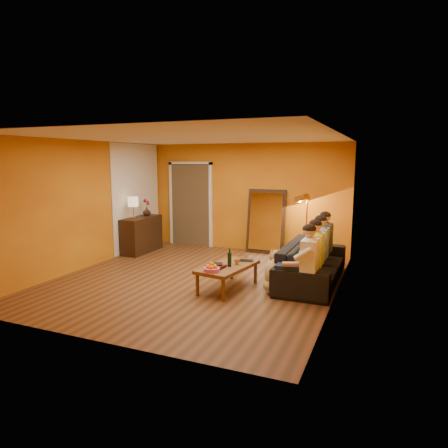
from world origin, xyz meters
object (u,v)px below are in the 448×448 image
at_px(sideboard, 142,234).
at_px(sofa, 312,263).
at_px(mirror_frame, 266,221).
at_px(table_lamp, 133,208).
at_px(person_mid_right, 321,248).
at_px(wine_bottle, 229,257).
at_px(coffee_table, 228,277).
at_px(floor_lamp, 306,229).
at_px(person_far_left, 309,263).
at_px(person_mid_left, 316,255).
at_px(laptop, 245,261).
at_px(person_far_right, 325,243).
at_px(vase, 147,212).
at_px(dog, 276,271).
at_px(tumbler, 237,262).

xyz_separation_m(sideboard, sofa, (4.24, -0.83, -0.07)).
xyz_separation_m(mirror_frame, sofa, (1.45, -1.91, -0.41)).
height_order(table_lamp, person_mid_right, table_lamp).
xyz_separation_m(person_mid_right, wine_bottle, (-1.34, -1.14, -0.03)).
distance_m(mirror_frame, coffee_table, 2.95).
relative_size(floor_lamp, person_far_left, 1.18).
height_order(person_mid_left, laptop, person_mid_left).
distance_m(person_far_right, vase, 4.40).
distance_m(floor_lamp, dog, 2.30).
bearing_deg(floor_lamp, table_lamp, -141.64).
distance_m(table_lamp, sofa, 4.34).
bearing_deg(person_far_left, mirror_frame, 118.53).
bearing_deg(person_mid_right, person_far_left, -90.00).
relative_size(coffee_table, person_far_left, 1.00).
xyz_separation_m(dog, person_far_right, (0.60, 1.44, 0.25)).
relative_size(person_far_right, wine_bottle, 3.94).
bearing_deg(person_mid_left, tumbler, -161.80).
relative_size(person_mid_left, vase, 6.01).
height_order(person_mid_left, tumbler, person_mid_left).
distance_m(table_lamp, laptop, 3.43).
distance_m(floor_lamp, wine_bottle, 2.65).
xyz_separation_m(floor_lamp, vase, (-3.84, -0.40, 0.23)).
height_order(table_lamp, coffee_table, table_lamp).
bearing_deg(sofa, mirror_frame, 37.26).
distance_m(person_far_left, person_mid_right, 1.10).
xyz_separation_m(mirror_frame, person_far_left, (1.58, -2.91, -0.15)).
relative_size(coffee_table, person_mid_right, 1.00).
xyz_separation_m(mirror_frame, dog, (0.98, -2.69, -0.40)).
bearing_deg(vase, person_mid_right, -12.59).
height_order(person_far_left, person_mid_right, same).
distance_m(sideboard, table_lamp, 0.74).
height_order(table_lamp, vase, table_lamp).
xyz_separation_m(table_lamp, wine_bottle, (3.03, -1.56, -0.53)).
height_order(wine_bottle, vase, vase).
height_order(table_lamp, tumbler, table_lamp).
distance_m(sideboard, tumbler, 3.53).
bearing_deg(table_lamp, sideboard, 90.00).
xyz_separation_m(sofa, person_mid_left, (0.13, -0.45, 0.26)).
bearing_deg(person_far_left, tumbler, 174.07).
distance_m(floor_lamp, person_far_left, 2.54).
xyz_separation_m(mirror_frame, person_far_right, (1.58, -1.26, -0.15)).
bearing_deg(tumbler, sideboard, 151.33).
relative_size(wine_bottle, laptop, 0.99).
relative_size(sideboard, person_far_right, 0.97).
distance_m(coffee_table, tumbler, 0.31).
height_order(sofa, tumbler, sofa).
distance_m(mirror_frame, laptop, 2.59).
relative_size(dog, tumbler, 7.26).
relative_size(mirror_frame, wine_bottle, 4.90).
bearing_deg(coffee_table, floor_lamp, 80.37).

